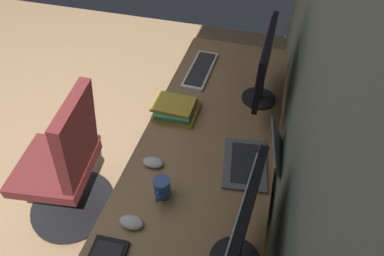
{
  "coord_description": "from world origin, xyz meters",
  "views": [
    {
      "loc": [
        1.09,
        1.87,
        1.98
      ],
      "look_at": [
        0.12,
        1.6,
        0.95
      ],
      "focal_mm": 30.03,
      "sensor_mm": 36.0,
      "label": 1
    }
  ],
  "objects_px": {
    "laptop_leftmost": "(258,160)",
    "keyboard_spare": "(200,70)",
    "mouse_spare": "(153,162)",
    "book_stack_near": "(176,108)",
    "coffee_mug": "(162,188)",
    "mouse_main": "(131,222)",
    "monitor_primary": "(264,64)",
    "office_chair": "(67,169)",
    "monitor_secondary": "(240,232)",
    "drawer_pedestal": "(203,208)"
  },
  "relations": [
    {
      "from": "laptop_leftmost",
      "to": "coffee_mug",
      "type": "height_order",
      "value": "laptop_leftmost"
    },
    {
      "from": "drawer_pedestal",
      "to": "mouse_spare",
      "type": "bearing_deg",
      "value": -78.68
    },
    {
      "from": "monitor_primary",
      "to": "monitor_secondary",
      "type": "distance_m",
      "value": 1.0
    },
    {
      "from": "monitor_primary",
      "to": "laptop_leftmost",
      "type": "xyz_separation_m",
      "value": [
        0.51,
        0.06,
        -0.2
      ]
    },
    {
      "from": "mouse_main",
      "to": "monitor_secondary",
      "type": "bearing_deg",
      "value": 84.62
    },
    {
      "from": "keyboard_spare",
      "to": "laptop_leftmost",
      "type": "bearing_deg",
      "value": 33.92
    },
    {
      "from": "monitor_primary",
      "to": "monitor_secondary",
      "type": "xyz_separation_m",
      "value": [
        1.0,
        0.04,
        -0.0
      ]
    },
    {
      "from": "book_stack_near",
      "to": "office_chair",
      "type": "bearing_deg",
      "value": -57.57
    },
    {
      "from": "laptop_leftmost",
      "to": "monitor_primary",
      "type": "bearing_deg",
      "value": -173.13
    },
    {
      "from": "book_stack_near",
      "to": "coffee_mug",
      "type": "bearing_deg",
      "value": 11.31
    },
    {
      "from": "keyboard_spare",
      "to": "office_chair",
      "type": "height_order",
      "value": "office_chair"
    },
    {
      "from": "mouse_spare",
      "to": "keyboard_spare",
      "type": "bearing_deg",
      "value": 178.04
    },
    {
      "from": "mouse_spare",
      "to": "monitor_primary",
      "type": "bearing_deg",
      "value": 145.8
    },
    {
      "from": "monitor_primary",
      "to": "office_chair",
      "type": "xyz_separation_m",
      "value": [
        0.61,
        -1.01,
        -0.52
      ]
    },
    {
      "from": "drawer_pedestal",
      "to": "coffee_mug",
      "type": "distance_m",
      "value": 0.5
    },
    {
      "from": "keyboard_spare",
      "to": "coffee_mug",
      "type": "height_order",
      "value": "coffee_mug"
    },
    {
      "from": "coffee_mug",
      "to": "office_chair",
      "type": "bearing_deg",
      "value": -104.65
    },
    {
      "from": "coffee_mug",
      "to": "drawer_pedestal",
      "type": "bearing_deg",
      "value": 143.29
    },
    {
      "from": "laptop_leftmost",
      "to": "book_stack_near",
      "type": "height_order",
      "value": "laptop_leftmost"
    },
    {
      "from": "office_chair",
      "to": "keyboard_spare",
      "type": "bearing_deg",
      "value": 142.58
    },
    {
      "from": "mouse_main",
      "to": "laptop_leftmost",
      "type": "bearing_deg",
      "value": 133.95
    },
    {
      "from": "coffee_mug",
      "to": "office_chair",
      "type": "distance_m",
      "value": 0.77
    },
    {
      "from": "laptop_leftmost",
      "to": "keyboard_spare",
      "type": "bearing_deg",
      "value": -146.08
    },
    {
      "from": "mouse_spare",
      "to": "book_stack_near",
      "type": "xyz_separation_m",
      "value": [
        -0.39,
        -0.01,
        0.02
      ]
    },
    {
      "from": "monitor_primary",
      "to": "book_stack_near",
      "type": "height_order",
      "value": "monitor_primary"
    },
    {
      "from": "laptop_leftmost",
      "to": "mouse_main",
      "type": "height_order",
      "value": "laptop_leftmost"
    },
    {
      "from": "drawer_pedestal",
      "to": "laptop_leftmost",
      "type": "bearing_deg",
      "value": 107.88
    },
    {
      "from": "mouse_main",
      "to": "book_stack_near",
      "type": "bearing_deg",
      "value": -177.53
    },
    {
      "from": "office_chair",
      "to": "mouse_spare",
      "type": "bearing_deg",
      "value": 87.3
    },
    {
      "from": "drawer_pedestal",
      "to": "monitor_primary",
      "type": "relative_size",
      "value": 1.3
    },
    {
      "from": "book_stack_near",
      "to": "mouse_spare",
      "type": "bearing_deg",
      "value": 0.93
    },
    {
      "from": "mouse_main",
      "to": "mouse_spare",
      "type": "distance_m",
      "value": 0.32
    },
    {
      "from": "keyboard_spare",
      "to": "book_stack_near",
      "type": "bearing_deg",
      "value": -4.57
    },
    {
      "from": "mouse_spare",
      "to": "coffee_mug",
      "type": "height_order",
      "value": "coffee_mug"
    },
    {
      "from": "book_stack_near",
      "to": "drawer_pedestal",
      "type": "bearing_deg",
      "value": 37.17
    },
    {
      "from": "monitor_secondary",
      "to": "keyboard_spare",
      "type": "relative_size",
      "value": 1.12
    },
    {
      "from": "drawer_pedestal",
      "to": "keyboard_spare",
      "type": "xyz_separation_m",
      "value": [
        -0.77,
        -0.22,
        0.39
      ]
    },
    {
      "from": "monitor_secondary",
      "to": "keyboard_spare",
      "type": "height_order",
      "value": "monitor_secondary"
    },
    {
      "from": "book_stack_near",
      "to": "coffee_mug",
      "type": "distance_m",
      "value": 0.55
    },
    {
      "from": "book_stack_near",
      "to": "coffee_mug",
      "type": "relative_size",
      "value": 2.18
    },
    {
      "from": "book_stack_near",
      "to": "laptop_leftmost",
      "type": "bearing_deg",
      "value": 62.28
    },
    {
      "from": "book_stack_near",
      "to": "office_chair",
      "type": "relative_size",
      "value": 0.26
    },
    {
      "from": "monitor_secondary",
      "to": "mouse_spare",
      "type": "relative_size",
      "value": 4.57
    },
    {
      "from": "book_stack_near",
      "to": "keyboard_spare",
      "type": "bearing_deg",
      "value": 175.43
    },
    {
      "from": "mouse_spare",
      "to": "coffee_mug",
      "type": "xyz_separation_m",
      "value": [
        0.15,
        0.1,
        0.03
      ]
    },
    {
      "from": "monitor_secondary",
      "to": "office_chair",
      "type": "relative_size",
      "value": 0.49
    },
    {
      "from": "coffee_mug",
      "to": "book_stack_near",
      "type": "bearing_deg",
      "value": -168.69
    },
    {
      "from": "drawer_pedestal",
      "to": "office_chair",
      "type": "xyz_separation_m",
      "value": [
        0.02,
        -0.83,
        0.11
      ]
    },
    {
      "from": "monitor_primary",
      "to": "mouse_spare",
      "type": "xyz_separation_m",
      "value": [
        0.63,
        -0.43,
        -0.23
      ]
    },
    {
      "from": "laptop_leftmost",
      "to": "mouse_spare",
      "type": "xyz_separation_m",
      "value": [
        0.13,
        -0.49,
        -0.03
      ]
    }
  ]
}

